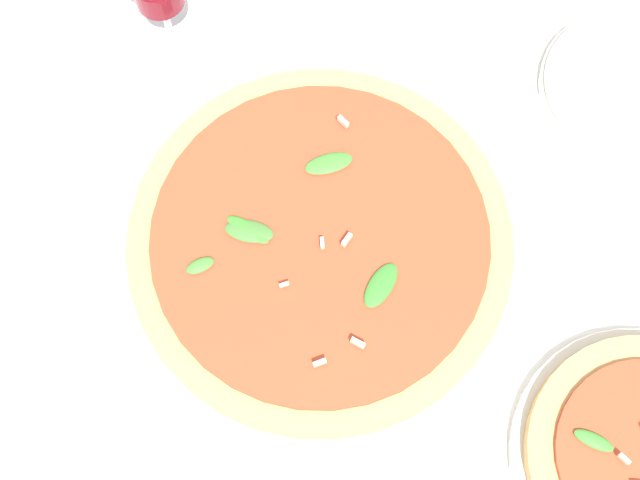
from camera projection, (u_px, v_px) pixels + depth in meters
ground_plane at (302, 225)px, 0.83m from camera, size 6.00×6.00×0.00m
pizza_arugula_main at (320, 245)px, 0.81m from camera, size 0.37×0.37×0.05m
side_plate_white at (627, 86)px, 0.87m from camera, size 0.17×0.17×0.02m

